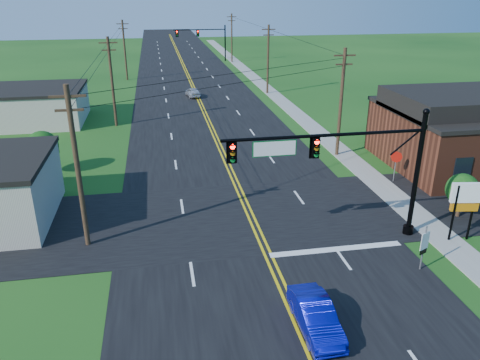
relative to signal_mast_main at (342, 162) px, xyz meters
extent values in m
plane|color=#144012|center=(-4.34, -8.00, -4.75)|extent=(260.00, 260.00, 0.00)
cube|color=black|center=(-4.34, 42.00, -4.73)|extent=(16.00, 220.00, 0.04)
cube|color=black|center=(-4.34, 4.00, -4.73)|extent=(70.00, 10.00, 0.04)
cube|color=gray|center=(6.16, 32.00, -4.71)|extent=(2.00, 160.00, 0.08)
cylinder|color=black|center=(4.46, 0.00, -1.15)|extent=(0.28, 0.28, 7.20)
cylinder|color=black|center=(4.46, 0.00, -4.50)|extent=(0.60, 0.60, 0.50)
sphere|color=black|center=(4.46, 0.00, 2.55)|extent=(0.36, 0.36, 0.36)
cylinder|color=black|center=(-1.04, 0.00, 1.55)|extent=(11.00, 0.18, 0.18)
cube|color=#055E1F|center=(-3.74, 0.00, 1.00)|extent=(2.30, 0.06, 0.85)
cylinder|color=black|center=(4.46, 72.00, -1.15)|extent=(0.28, 0.28, 7.20)
cylinder|color=black|center=(4.46, 72.00, -4.50)|extent=(0.60, 0.60, 0.50)
sphere|color=black|center=(4.46, 72.00, 2.55)|extent=(0.36, 0.36, 0.36)
cylinder|color=black|center=(-0.54, 72.00, 1.25)|extent=(10.00, 0.18, 0.18)
cube|color=#055E1F|center=(-3.74, 72.00, 0.70)|extent=(2.30, 0.06, 0.85)
cube|color=#602C1B|center=(15.66, 10.00, -2.55)|extent=(14.00, 11.00, 4.40)
cube|color=beige|center=(-23.34, 30.00, -3.05)|extent=(12.00, 9.00, 3.40)
cube|color=black|center=(-23.34, 30.00, -1.20)|extent=(12.20, 9.20, 0.30)
cylinder|color=#322216|center=(-13.84, 2.00, -0.25)|extent=(0.28, 0.28, 9.00)
cube|color=#322216|center=(-13.84, 2.00, 3.65)|extent=(1.80, 0.12, 0.12)
cube|color=#322216|center=(-13.84, 2.00, 2.95)|extent=(1.40, 0.12, 0.12)
cylinder|color=#322216|center=(-13.84, 27.00, -0.25)|extent=(0.28, 0.28, 9.00)
cube|color=#322216|center=(-13.84, 27.00, 3.65)|extent=(1.80, 0.12, 0.12)
cube|color=#322216|center=(-13.84, 27.00, 2.95)|extent=(1.40, 0.12, 0.12)
cylinder|color=#322216|center=(-13.84, 54.00, -0.25)|extent=(0.28, 0.28, 9.00)
cube|color=#322216|center=(-13.84, 54.00, 3.65)|extent=(1.80, 0.12, 0.12)
cube|color=#322216|center=(-13.84, 54.00, 2.95)|extent=(1.40, 0.12, 0.12)
cylinder|color=#322216|center=(5.46, 14.00, -0.25)|extent=(0.28, 0.28, 9.00)
cube|color=#322216|center=(5.46, 14.00, 3.65)|extent=(1.80, 0.12, 0.12)
cube|color=#322216|center=(5.46, 14.00, 2.95)|extent=(1.40, 0.12, 0.12)
cylinder|color=#322216|center=(5.46, 40.00, -0.25)|extent=(0.28, 0.28, 9.00)
cube|color=#322216|center=(5.46, 40.00, 3.65)|extent=(1.80, 0.12, 0.12)
cube|color=#322216|center=(5.46, 40.00, 2.95)|extent=(1.40, 0.12, 0.12)
cylinder|color=#322216|center=(5.46, 70.00, -0.25)|extent=(0.28, 0.28, 9.00)
cube|color=#322216|center=(5.46, 70.00, 3.65)|extent=(1.80, 0.12, 0.12)
cube|color=#322216|center=(5.46, 70.00, 2.95)|extent=(1.40, 0.12, 0.12)
cylinder|color=#322216|center=(11.66, 18.00, -3.83)|extent=(0.24, 0.24, 1.85)
sphere|color=#10410F|center=(11.66, 18.00, -2.15)|extent=(3.00, 3.00, 3.00)
cylinder|color=#322216|center=(8.66, 1.50, -4.09)|extent=(0.24, 0.24, 1.32)
sphere|color=#10410F|center=(8.66, 1.50, -2.89)|extent=(2.00, 2.00, 2.00)
cylinder|color=#322216|center=(-18.34, 14.00, -3.98)|extent=(0.24, 0.24, 1.54)
sphere|color=#10410F|center=(-18.34, 14.00, -2.58)|extent=(2.40, 2.40, 2.40)
imported|color=#060B95|center=(-3.60, -7.00, -4.10)|extent=(1.45, 3.99, 1.31)
imported|color=silver|center=(-4.74, 39.58, -4.15)|extent=(1.96, 3.73, 1.21)
cylinder|color=slate|center=(3.16, -3.63, -3.50)|extent=(0.11, 0.11, 2.50)
cube|color=white|center=(3.16, -3.66, -2.76)|extent=(0.58, 0.29, 0.34)
cube|color=white|center=(3.16, -3.66, -3.21)|extent=(0.58, 0.29, 0.63)
cube|color=black|center=(3.16, -3.66, -3.67)|extent=(0.48, 0.24, 0.25)
cylinder|color=slate|center=(7.45, 7.61, -3.65)|extent=(0.09, 0.09, 2.20)
cylinder|color=red|center=(7.45, 7.58, -2.81)|extent=(0.81, 0.31, 0.84)
cylinder|color=black|center=(6.34, -1.18, -3.04)|extent=(0.15, 0.15, 3.43)
cylinder|color=black|center=(7.48, -1.18, -3.04)|extent=(0.15, 0.15, 3.43)
cube|color=white|center=(6.91, -1.18, -1.80)|extent=(1.73, 0.51, 1.14)
cube|color=#CC720C|center=(6.91, -1.18, -2.66)|extent=(1.54, 0.45, 0.48)
camera|label=1|loc=(-9.50, -22.05, 8.57)|focal=35.00mm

